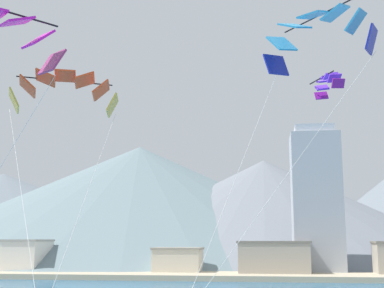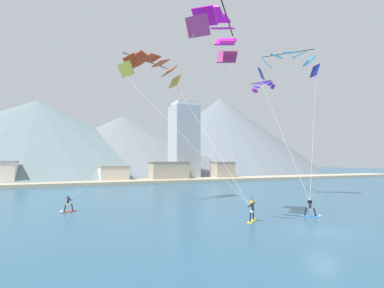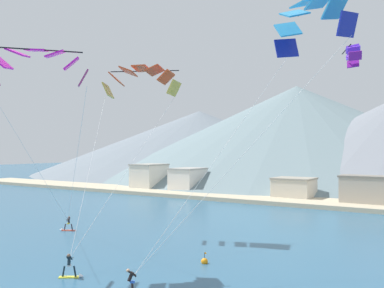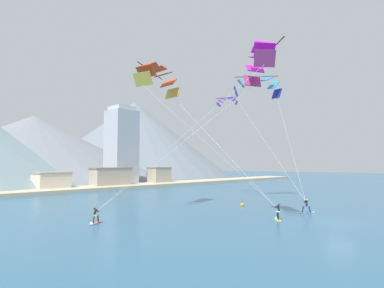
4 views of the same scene
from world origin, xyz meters
TOP-DOWN VIEW (x-y plane):
  - parafoil_kite_near_trail at (11.60, 15.63)m, footprint 11.41×14.02m
  - parafoil_kite_mid_center at (-7.10, 18.52)m, footprint 8.84×16.06m
  - parafoil_kite_distant_high_outer at (13.06, 22.96)m, footprint 2.43×4.15m
  - shoreline_strip at (0.00, 53.65)m, footprint 180.00×10.00m
  - shore_building_promenade_mid at (8.79, 55.30)m, footprint 9.88×4.23m
  - shore_building_quay_east at (-27.47, 57.57)m, footprint 5.60×7.16m
  - shore_building_quay_west at (-4.67, 57.31)m, footprint 6.84×5.93m
  - highrise_tower at (15.18, 60.75)m, footprint 7.00×7.00m
  - mountain_peak_west_ridge at (7.50, 105.98)m, footprint 95.28×95.28m
  - mountain_peak_central_summit at (-64.86, 121.04)m, footprint 120.74×120.74m
  - mountain_peak_far_spur at (-24.15, 113.64)m, footprint 123.31×123.31m

SIDE VIEW (x-z plane):
  - shoreline_strip at x=0.00m, z-range 0.00..0.70m
  - shore_building_quay_west at x=-4.67m, z-range 0.01..4.05m
  - shore_building_promenade_mid at x=8.79m, z-range 0.01..4.97m
  - shore_building_quay_east at x=-27.47m, z-range 0.01..5.17m
  - highrise_tower at x=15.18m, z-range -0.21..21.47m
  - mountain_peak_central_summit at x=-64.86m, z-range 0.00..23.34m
  - mountain_peak_west_ridge at x=7.50m, z-range 0.00..23.43m
  - mountain_peak_far_spur at x=-24.15m, z-range 0.00..28.70m
  - parafoil_kite_mid_center at x=-7.10m, z-range 8.30..24.74m
  - parafoil_kite_distant_high_outer at x=13.06m, z-range 16.70..18.28m
  - parafoil_kite_near_trail at x=11.60m, z-range 9.32..28.33m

